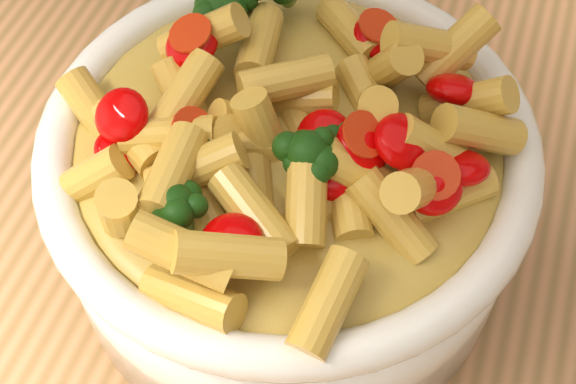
% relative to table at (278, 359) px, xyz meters
% --- Properties ---
extents(table, '(1.20, 0.80, 0.90)m').
position_rel_table_xyz_m(table, '(0.00, 0.00, 0.00)').
color(table, tan).
rests_on(table, ground).
extents(serving_bowl, '(0.25, 0.25, 0.11)m').
position_rel_table_xyz_m(serving_bowl, '(-0.00, 0.03, 0.16)').
color(serving_bowl, white).
rests_on(serving_bowl, table).
extents(pasta_salad, '(0.20, 0.20, 0.04)m').
position_rel_table_xyz_m(pasta_salad, '(-0.00, 0.03, 0.22)').
color(pasta_salad, '#F3B84C').
rests_on(pasta_salad, serving_bowl).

